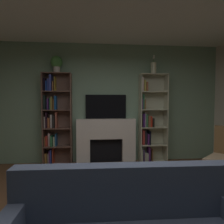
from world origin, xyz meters
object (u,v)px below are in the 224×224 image
(fireplace, at_px, (106,140))
(tv, at_px, (106,107))
(bookshelf_right, at_px, (149,122))
(bookshelf_left, at_px, (55,119))
(vase_with_flowers, at_px, (153,68))
(potted_plant, at_px, (57,63))

(fireplace, height_order, tv, tv)
(tv, bearing_deg, bookshelf_right, -4.71)
(bookshelf_left, bearing_deg, tv, 3.33)
(tv, height_order, vase_with_flowers, vase_with_flowers)
(tv, xyz_separation_m, vase_with_flowers, (1.10, -0.12, 0.90))
(tv, height_order, bookshelf_left, bookshelf_left)
(bookshelf_left, height_order, potted_plant, potted_plant)
(fireplace, distance_m, bookshelf_right, 1.11)
(vase_with_flowers, bearing_deg, bookshelf_right, 154.65)
(fireplace, xyz_separation_m, bookshelf_right, (1.03, -0.00, 0.41))
(potted_plant, bearing_deg, bookshelf_left, 142.71)
(bookshelf_left, xyz_separation_m, bookshelf_right, (2.20, -0.02, -0.08))
(tv, distance_m, potted_plant, 1.47)
(bookshelf_left, xyz_separation_m, vase_with_flowers, (2.27, -0.05, 1.18))
(bookshelf_left, relative_size, potted_plant, 5.60)
(bookshelf_right, relative_size, potted_plant, 5.60)
(tv, bearing_deg, fireplace, -90.00)
(bookshelf_left, relative_size, bookshelf_right, 1.00)
(fireplace, relative_size, bookshelf_right, 0.71)
(vase_with_flowers, bearing_deg, potted_plant, -179.99)
(potted_plant, relative_size, vase_with_flowers, 0.83)
(vase_with_flowers, bearing_deg, bookshelf_left, 178.70)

